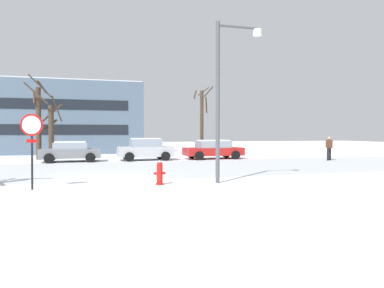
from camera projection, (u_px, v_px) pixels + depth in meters
ground_plane at (100, 179)px, 15.23m from camera, size 120.00×120.00×0.00m
road_surface at (98, 170)px, 18.85m from camera, size 80.00×9.54×0.00m
stop_sign at (32, 136)px, 12.27m from camera, size 0.75×0.18×2.60m
fire_hydrant at (160, 173)px, 13.41m from camera, size 0.44×0.30×0.91m
street_lamp at (226, 85)px, 13.88m from camera, size 1.92×0.36×6.22m
parked_car_gray at (70, 151)px, 24.05m from camera, size 3.94×2.15×1.37m
parked_car_silver at (145, 149)px, 25.46m from camera, size 3.90×2.12×1.57m
parked_car_red at (213, 149)px, 26.72m from camera, size 4.38×2.11×1.41m
pedestrian_crossing at (329, 147)px, 25.28m from camera, size 0.46×0.41×1.68m
tree_far_right at (38, 119)px, 25.92m from camera, size 1.88×1.34×6.04m
tree_far_mid at (51, 130)px, 26.26m from camera, size 1.61×1.63×4.63m
tree_far_left at (202, 120)px, 29.95m from camera, size 1.68×1.42×5.81m
building_far_left at (65, 119)px, 36.36m from camera, size 14.66×10.05×6.79m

